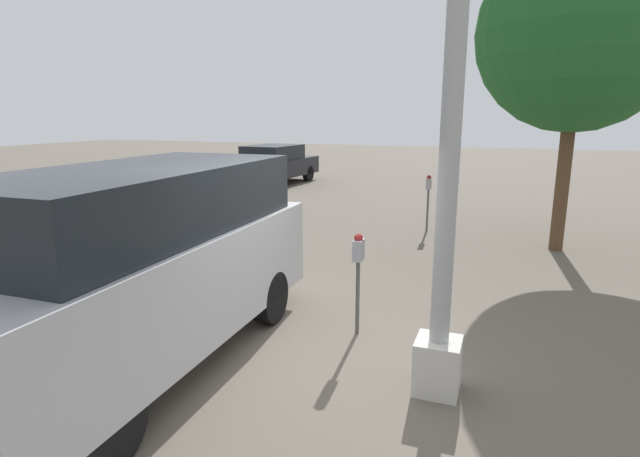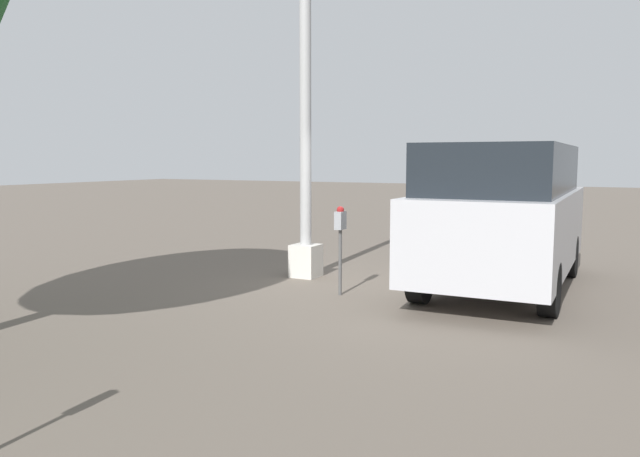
# 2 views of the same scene
# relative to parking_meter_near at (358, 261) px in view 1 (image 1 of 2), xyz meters

# --- Properties ---
(ground_plane) EXTENTS (80.00, 80.00, 0.00)m
(ground_plane) POSITION_rel_parking_meter_near_xyz_m (0.72, -0.55, -0.96)
(ground_plane) COLOR #60564C
(parking_meter_near) EXTENTS (0.20, 0.11, 1.31)m
(parking_meter_near) POSITION_rel_parking_meter_near_xyz_m (0.00, 0.00, 0.00)
(parking_meter_near) COLOR #4C4C4C
(parking_meter_near) RESTS_ON ground
(parking_meter_far) EXTENTS (0.20, 0.11, 1.34)m
(parking_meter_far) POSITION_rel_parking_meter_near_xyz_m (-6.12, -0.06, 0.03)
(parking_meter_far) COLOR #4C4C4C
(parking_meter_far) RESTS_ON ground
(lamp_post) EXTENTS (0.44, 0.44, 5.88)m
(lamp_post) POSITION_rel_parking_meter_near_xyz_m (1.02, 1.13, 1.21)
(lamp_post) COLOR beige
(lamp_post) RESTS_ON ground
(parked_van) EXTENTS (4.87, 2.02, 2.19)m
(parked_van) POSITION_rel_parking_meter_near_xyz_m (1.54, -2.01, 0.22)
(parked_van) COLOR #B2B2B7
(parked_van) RESTS_ON ground
(car_distant) EXTENTS (4.36, 2.17, 1.55)m
(car_distant) POSITION_rel_parking_meter_near_xyz_m (-12.43, -7.09, -0.15)
(car_distant) COLOR black
(car_distant) RESTS_ON ground
(street_tree) EXTENTS (3.78, 3.78, 6.15)m
(street_tree) POSITION_rel_parking_meter_near_xyz_m (-5.33, 2.70, 3.29)
(street_tree) COLOR #513823
(street_tree) RESTS_ON ground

